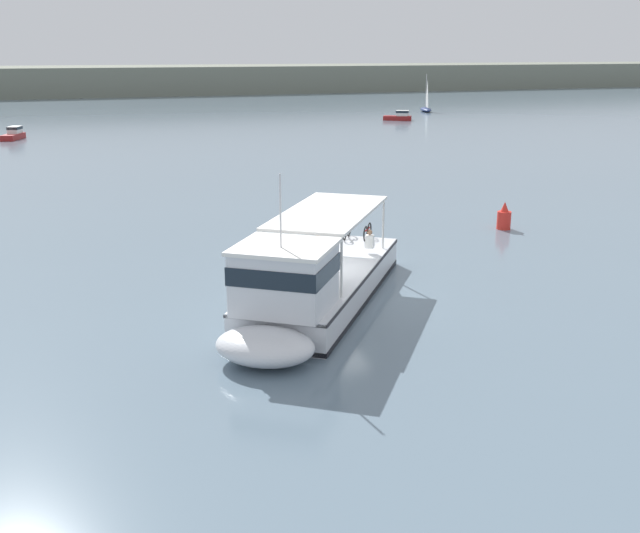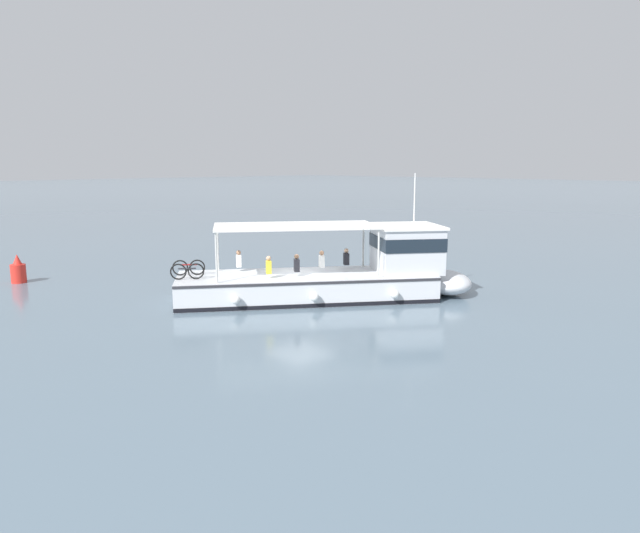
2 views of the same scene
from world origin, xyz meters
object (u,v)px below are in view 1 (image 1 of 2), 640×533
(motorboat_horizon_west, at_px, (14,134))
(motorboat_outer_anchorage, at_px, (399,116))
(channel_buoy, at_px, (504,218))
(sailboat_off_stern, at_px, (426,108))
(ferry_main, at_px, (312,285))

(motorboat_horizon_west, relative_size, motorboat_outer_anchorage, 1.02)
(motorboat_horizon_west, height_order, channel_buoy, channel_buoy)
(sailboat_off_stern, relative_size, channel_buoy, 3.86)
(motorboat_outer_anchorage, bearing_deg, ferry_main, -118.48)
(sailboat_off_stern, xyz_separation_m, channel_buoy, (-32.49, -69.12, 0.03))
(motorboat_horizon_west, height_order, sailboat_off_stern, sailboat_off_stern)
(ferry_main, distance_m, channel_buoy, 16.02)
(motorboat_horizon_west, bearing_deg, ferry_main, -80.23)
(sailboat_off_stern, bearing_deg, motorboat_horizon_west, -163.04)
(motorboat_outer_anchorage, height_order, sailboat_off_stern, sailboat_off_stern)
(ferry_main, bearing_deg, motorboat_outer_anchorage, 61.52)
(ferry_main, bearing_deg, channel_buoy, 32.66)
(ferry_main, bearing_deg, motorboat_horizon_west, 99.77)
(motorboat_horizon_west, xyz_separation_m, sailboat_off_stern, (56.40, 17.20, -0.00))
(ferry_main, height_order, channel_buoy, ferry_main)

